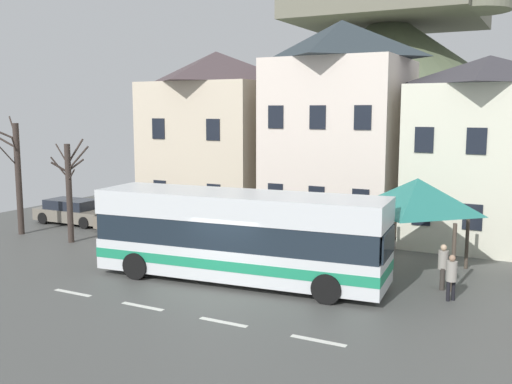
{
  "coord_description": "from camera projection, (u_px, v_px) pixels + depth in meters",
  "views": [
    {
      "loc": [
        9.94,
        -16.46,
        6.22
      ],
      "look_at": [
        -1.0,
        4.51,
        2.86
      ],
      "focal_mm": 40.67,
      "sensor_mm": 36.0,
      "label": 1
    }
  ],
  "objects": [
    {
      "name": "townhouse_01",
      "position": [
        340.0,
        127.0,
        29.79
      ],
      "size": [
        6.49,
        6.26,
        10.69
      ],
      "color": "silver",
      "rests_on": "ground_plane"
    },
    {
      "name": "ground_plane",
      "position": [
        221.0,
        293.0,
        19.88
      ],
      "size": [
        40.0,
        60.0,
        0.07
      ],
      "color": "#4E4F4D"
    },
    {
      "name": "transit_bus",
      "position": [
        239.0,
        237.0,
        21.02
      ],
      "size": [
        10.93,
        3.57,
        3.26
      ],
      "rotation": [
        0.0,
        0.0,
        0.09
      ],
      "color": "silver",
      "rests_on": "ground_plane"
    },
    {
      "name": "public_bench",
      "position": [
        372.0,
        242.0,
        25.5
      ],
      "size": [
        1.55,
        0.48,
        0.87
      ],
      "color": "#473828",
      "rests_on": "ground_plane"
    },
    {
      "name": "bare_tree_00",
      "position": [
        69.0,
        189.0,
        27.1
      ],
      "size": [
        1.77,
        1.37,
        4.88
      ],
      "color": "#382D28",
      "rests_on": "ground_plane"
    },
    {
      "name": "bus_shelter",
      "position": [
        417.0,
        196.0,
        21.78
      ],
      "size": [
        3.6,
        3.6,
        3.68
      ],
      "color": "#473D33",
      "rests_on": "ground_plane"
    },
    {
      "name": "parked_car_02",
      "position": [
        74.0,
        212.0,
        31.9
      ],
      "size": [
        4.5,
        2.0,
        1.33
      ],
      "rotation": [
        0.0,
        0.0,
        0.03
      ],
      "color": "slate",
      "rests_on": "ground_plane"
    },
    {
      "name": "pedestrian_00",
      "position": [
        452.0,
        274.0,
        18.93
      ],
      "size": [
        0.35,
        0.35,
        1.54
      ],
      "color": "black",
      "rests_on": "ground_plane"
    },
    {
      "name": "hilltop_castle",
      "position": [
        388.0,
        93.0,
        48.68
      ],
      "size": [
        40.91,
        40.91,
        23.04
      ],
      "color": "#596449",
      "rests_on": "ground_plane"
    },
    {
      "name": "bare_tree_01",
      "position": [
        18.0,
        176.0,
        28.86
      ],
      "size": [
        1.38,
        1.2,
        5.91
      ],
      "color": "#382D28",
      "rests_on": "ground_plane"
    },
    {
      "name": "townhouse_02",
      "position": [
        485.0,
        150.0,
        27.0
      ],
      "size": [
        6.36,
        6.93,
        8.69
      ],
      "color": "silver",
      "rests_on": "ground_plane"
    },
    {
      "name": "parked_car_00",
      "position": [
        134.0,
        220.0,
        29.4
      ],
      "size": [
        4.23,
        2.07,
        1.33
      ],
      "rotation": [
        0.0,
        0.0,
        -0.05
      ],
      "color": "#766B5C",
      "rests_on": "ground_plane"
    },
    {
      "name": "townhouse_00",
      "position": [
        217.0,
        136.0,
        33.34
      ],
      "size": [
        6.92,
        6.39,
        9.49
      ],
      "color": "beige",
      "rests_on": "ground_plane"
    },
    {
      "name": "pedestrian_01",
      "position": [
        443.0,
        265.0,
        20.16
      ],
      "size": [
        0.35,
        0.38,
        1.6
      ],
      "color": "#38332D",
      "rests_on": "ground_plane"
    }
  ]
}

